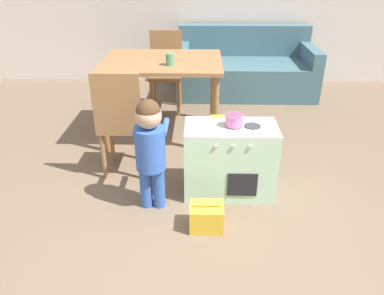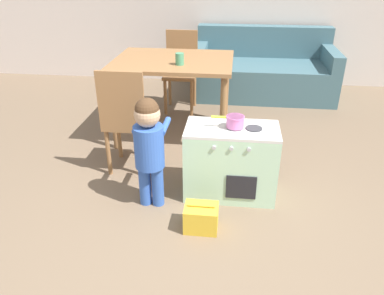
{
  "view_description": "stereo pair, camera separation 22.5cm",
  "coord_description": "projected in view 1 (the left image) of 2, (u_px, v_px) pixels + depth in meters",
  "views": [
    {
      "loc": [
        0.01,
        -1.55,
        1.66
      ],
      "look_at": [
        -0.04,
        0.85,
        0.42
      ],
      "focal_mm": 35.0,
      "sensor_mm": 36.0,
      "label": 1
    },
    {
      "loc": [
        0.24,
        -1.53,
        1.66
      ],
      "look_at": [
        -0.04,
        0.85,
        0.42
      ],
      "focal_mm": 35.0,
      "sensor_mm": 36.0,
      "label": 2
    }
  ],
  "objects": [
    {
      "name": "toy_pot",
      "position": [
        234.0,
        119.0,
        2.68
      ],
      "size": [
        0.24,
        0.13,
        0.08
      ],
      "color": "pink",
      "rests_on": "play_kitchen"
    },
    {
      "name": "dining_chair_near",
      "position": [
        121.0,
        122.0,
        2.98
      ],
      "size": [
        0.36,
        0.36,
        0.9
      ],
      "color": "olive",
      "rests_on": "ground_plane"
    },
    {
      "name": "ground_plane",
      "position": [
        196.0,
        281.0,
        2.14
      ],
      "size": [
        16.0,
        16.0,
        0.0
      ],
      "primitive_type": "plane",
      "color": "brown"
    },
    {
      "name": "couch",
      "position": [
        245.0,
        70.0,
        4.97
      ],
      "size": [
        1.77,
        0.94,
        0.82
      ],
      "color": "#426670",
      "rests_on": "ground_plane"
    },
    {
      "name": "dining_table",
      "position": [
        162.0,
        70.0,
        3.56
      ],
      "size": [
        1.12,
        0.89,
        0.78
      ],
      "color": "olive",
      "rests_on": "ground_plane"
    },
    {
      "name": "dining_chair_far",
      "position": [
        166.0,
        70.0,
        4.32
      ],
      "size": [
        0.36,
        0.36,
        0.9
      ],
      "rotation": [
        0.0,
        0.0,
        3.14
      ],
      "color": "olive",
      "rests_on": "ground_plane"
    },
    {
      "name": "child_figure",
      "position": [
        150.0,
        143.0,
        2.55
      ],
      "size": [
        0.23,
        0.35,
        0.83
      ],
      "color": "#335BB7",
      "rests_on": "ground_plane"
    },
    {
      "name": "play_kitchen",
      "position": [
        230.0,
        160.0,
        2.83
      ],
      "size": [
        0.68,
        0.38,
        0.56
      ],
      "color": "#B2DBB7",
      "rests_on": "ground_plane"
    },
    {
      "name": "toy_basket",
      "position": [
        206.0,
        217.0,
        2.52
      ],
      "size": [
        0.22,
        0.18,
        0.19
      ],
      "color": "gold",
      "rests_on": "ground_plane"
    },
    {
      "name": "cup_on_table",
      "position": [
        170.0,
        59.0,
        3.32
      ],
      "size": [
        0.08,
        0.08,
        0.1
      ],
      "color": "#478E66",
      "rests_on": "dining_table"
    }
  ]
}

